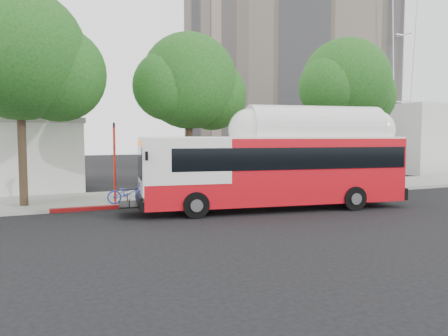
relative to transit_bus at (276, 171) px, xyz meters
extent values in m
plane|color=black|center=(-1.30, -0.87, -1.73)|extent=(120.00, 120.00, 0.00)
cube|color=gray|center=(-1.30, 5.63, -1.65)|extent=(60.00, 5.00, 0.15)
cube|color=gray|center=(-1.30, 3.03, -1.65)|extent=(60.00, 0.30, 0.15)
cube|color=maroon|center=(-4.30, 3.03, -1.65)|extent=(10.00, 0.32, 0.16)
cylinder|color=#2D2116|center=(-10.30, 4.63, 1.31)|extent=(0.36, 0.36, 6.08)
sphere|color=#144614|center=(-10.30, 4.63, 5.11)|extent=(5.80, 5.80, 5.80)
sphere|color=#144614|center=(-8.70, 4.83, 4.35)|extent=(4.35, 4.35, 4.35)
cylinder|color=#2D2116|center=(-2.30, 5.13, 0.99)|extent=(0.36, 0.36, 5.44)
sphere|color=#144614|center=(-2.30, 5.13, 4.39)|extent=(5.00, 5.00, 5.00)
sphere|color=#144614|center=(-0.92, 5.33, 3.71)|extent=(3.75, 3.75, 3.75)
cylinder|color=#2D2116|center=(7.70, 4.93, 1.15)|extent=(0.36, 0.36, 5.76)
sphere|color=#144614|center=(7.70, 4.93, 4.75)|extent=(5.40, 5.40, 5.40)
sphere|color=#144614|center=(9.19, 5.13, 4.03)|extent=(4.05, 4.05, 4.05)
cube|color=gray|center=(16.70, 27.13, 15.77)|extent=(18.00, 18.00, 35.00)
cube|color=silver|center=(28.70, 15.13, 1.27)|extent=(20.00, 12.00, 6.00)
cube|color=red|center=(-0.09, 0.01, 0.01)|extent=(11.85, 4.18, 2.81)
cube|color=black|center=(0.39, -0.06, 0.59)|extent=(10.71, 4.07, 0.92)
cube|color=white|center=(-0.09, 0.01, 1.45)|extent=(11.84, 4.10, 0.10)
cube|color=white|center=(1.83, -0.27, 1.71)|extent=(6.41, 2.82, 0.53)
cube|color=black|center=(-6.36, 0.93, -1.25)|extent=(1.02, 1.84, 0.06)
imported|color=#222C9D|center=(-6.36, 0.93, -0.78)|extent=(0.81, 1.73, 0.87)
cylinder|color=red|center=(-6.41, 3.81, 0.10)|extent=(0.11, 0.11, 3.67)
cube|color=black|center=(-6.41, 3.81, 2.03)|extent=(0.05, 0.37, 0.23)
camera|label=1|loc=(-9.77, -16.73, 1.55)|focal=35.00mm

